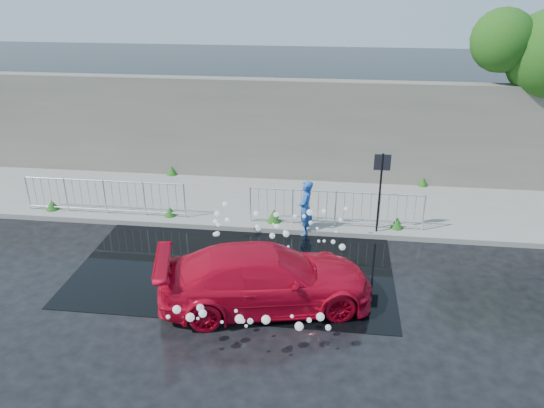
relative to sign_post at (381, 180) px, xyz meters
The scene contains 12 objects.
ground 5.50m from the sign_post, 143.57° to the right, with size 90.00×90.00×0.00m, color black.
pavement 4.90m from the sign_post, 155.66° to the left, with size 30.00×4.00×0.15m, color gray.
curb 4.51m from the sign_post, behind, with size 30.00×0.25×0.16m, color gray.
retaining_wall 5.87m from the sign_post, 135.69° to the left, with size 30.00×0.60×3.50m, color #625D53.
puddle 4.59m from the sign_post, 150.42° to the right, with size 8.00×5.00×0.01m, color black.
sign_post is the anchor object (origin of this frame).
railing_left 8.26m from the sign_post, behind, with size 5.05×0.05×1.10m.
railing_right 1.57m from the sign_post, 168.23° to the left, with size 5.05×0.05×1.10m.
weeds 4.64m from the sign_post, 162.17° to the left, with size 12.17×3.93×0.40m.
water_spray 4.27m from the sign_post, 132.32° to the right, with size 3.65×5.48×1.02m.
red_car 4.74m from the sign_post, 125.57° to the right, with size 1.96×4.81×1.40m, color red.
person 2.24m from the sign_post, behind, with size 0.60×0.39×1.63m, color #2358B3.
Camera 1 is at (2.90, -10.78, 7.01)m, focal length 35.00 mm.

